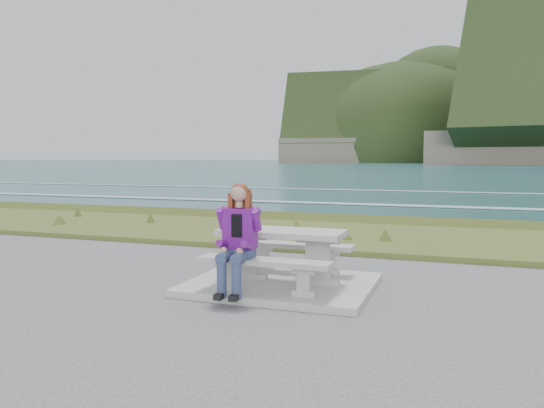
% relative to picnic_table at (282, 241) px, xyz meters
% --- Properties ---
extents(concrete_slab, '(2.60, 2.10, 0.10)m').
position_rel_picnic_table_xyz_m(concrete_slab, '(-0.00, 0.00, -0.63)').
color(concrete_slab, '#A2A19D').
rests_on(concrete_slab, ground).
extents(picnic_table, '(1.80, 0.75, 0.75)m').
position_rel_picnic_table_xyz_m(picnic_table, '(0.00, 0.00, 0.00)').
color(picnic_table, '#A2A19D').
rests_on(picnic_table, concrete_slab).
extents(bench_landward, '(1.80, 0.35, 0.45)m').
position_rel_picnic_table_xyz_m(bench_landward, '(0.00, -0.70, -0.23)').
color(bench_landward, '#A2A19D').
rests_on(bench_landward, concrete_slab).
extents(bench_seaward, '(1.80, 0.35, 0.45)m').
position_rel_picnic_table_xyz_m(bench_seaward, '(0.00, 0.70, -0.23)').
color(bench_seaward, '#A2A19D').
rests_on(bench_seaward, concrete_slab).
extents(grass_verge, '(160.00, 4.50, 0.22)m').
position_rel_picnic_table_xyz_m(grass_verge, '(-0.00, 5.00, -0.68)').
color(grass_verge, '#3F531F').
rests_on(grass_verge, ground).
extents(shore_drop, '(160.00, 0.80, 2.20)m').
position_rel_picnic_table_xyz_m(shore_drop, '(-0.00, 7.90, -0.68)').
color(shore_drop, '#615849').
rests_on(shore_drop, ground).
extents(ocean, '(1600.00, 1600.00, 0.09)m').
position_rel_picnic_table_xyz_m(ocean, '(-0.00, 25.09, -2.42)').
color(ocean, '#1D4A53').
rests_on(ocean, ground).
extents(seated_woman, '(0.45, 0.75, 1.45)m').
position_rel_picnic_table_xyz_m(seated_woman, '(-0.35, -0.84, -0.05)').
color(seated_woman, navy).
rests_on(seated_woman, concrete_slab).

